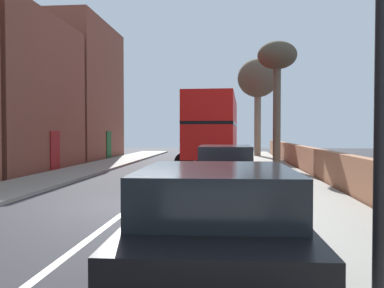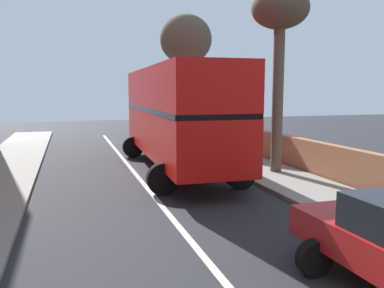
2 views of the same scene
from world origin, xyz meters
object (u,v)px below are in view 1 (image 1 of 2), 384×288
(parked_car_black_right_0, at_px, (216,225))
(parked_car_red_right_1, at_px, (225,166))
(street_tree_right_3, at_px, (258,80))
(double_decker_bus, at_px, (214,127))
(street_tree_right_1, at_px, (277,63))

(parked_car_black_right_0, height_order, parked_car_red_right_1, parked_car_black_right_0)
(parked_car_black_right_0, height_order, street_tree_right_3, street_tree_right_3)
(double_decker_bus, bearing_deg, street_tree_right_1, -28.65)
(double_decker_bus, relative_size, parked_car_red_right_1, 2.40)
(street_tree_right_1, distance_m, street_tree_right_3, 11.12)
(parked_car_black_right_0, xyz_separation_m, parked_car_red_right_1, (-0.00, 8.63, -0.01))
(double_decker_bus, distance_m, street_tree_right_1, 5.21)
(double_decker_bus, bearing_deg, parked_car_red_right_1, -85.87)
(double_decker_bus, distance_m, parked_car_red_right_1, 11.20)
(double_decker_bus, bearing_deg, street_tree_right_3, 71.11)
(parked_car_red_right_1, relative_size, street_tree_right_3, 0.57)
(double_decker_bus, relative_size, parked_car_black_right_0, 2.64)
(parked_car_black_right_0, relative_size, parked_car_red_right_1, 0.91)
(double_decker_bus, distance_m, street_tree_right_3, 10.48)
(parked_car_red_right_1, bearing_deg, parked_car_black_right_0, -90.00)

